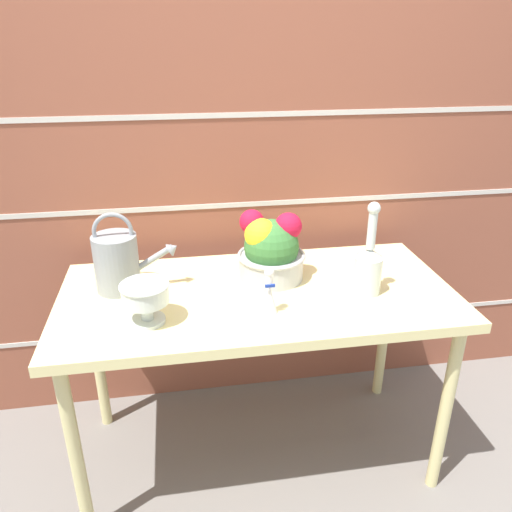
{
  "coord_description": "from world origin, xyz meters",
  "views": [
    {
      "loc": [
        -0.26,
        -1.52,
        1.57
      ],
      "look_at": [
        0.0,
        0.03,
        0.86
      ],
      "focal_mm": 35.0,
      "sensor_mm": 36.0,
      "label": 1
    }
  ],
  "objects_px": {
    "watering_can": "(118,261)",
    "glass_decanter": "(368,265)",
    "figurine_vase": "(269,295)",
    "flower_planter": "(271,250)",
    "crystal_pedestal_bowl": "(145,296)"
  },
  "relations": [
    {
      "from": "watering_can",
      "to": "figurine_vase",
      "type": "relative_size",
      "value": 1.84
    },
    {
      "from": "crystal_pedestal_bowl",
      "to": "watering_can",
      "type": "bearing_deg",
      "value": 112.68
    },
    {
      "from": "crystal_pedestal_bowl",
      "to": "glass_decanter",
      "type": "bearing_deg",
      "value": 5.87
    },
    {
      "from": "watering_can",
      "to": "crystal_pedestal_bowl",
      "type": "distance_m",
      "value": 0.26
    },
    {
      "from": "crystal_pedestal_bowl",
      "to": "flower_planter",
      "type": "xyz_separation_m",
      "value": [
        0.44,
        0.24,
        0.02
      ]
    },
    {
      "from": "flower_planter",
      "to": "glass_decanter",
      "type": "distance_m",
      "value": 0.35
    },
    {
      "from": "watering_can",
      "to": "glass_decanter",
      "type": "bearing_deg",
      "value": -10.96
    },
    {
      "from": "watering_can",
      "to": "flower_planter",
      "type": "height_order",
      "value": "watering_can"
    },
    {
      "from": "crystal_pedestal_bowl",
      "to": "figurine_vase",
      "type": "bearing_deg",
      "value": -1.05
    },
    {
      "from": "watering_can",
      "to": "crystal_pedestal_bowl",
      "type": "height_order",
      "value": "watering_can"
    },
    {
      "from": "flower_planter",
      "to": "figurine_vase",
      "type": "distance_m",
      "value": 0.26
    },
    {
      "from": "watering_can",
      "to": "figurine_vase",
      "type": "height_order",
      "value": "watering_can"
    },
    {
      "from": "crystal_pedestal_bowl",
      "to": "flower_planter",
      "type": "height_order",
      "value": "flower_planter"
    },
    {
      "from": "watering_can",
      "to": "figurine_vase",
      "type": "xyz_separation_m",
      "value": [
        0.48,
        -0.25,
        -0.04
      ]
    },
    {
      "from": "watering_can",
      "to": "glass_decanter",
      "type": "xyz_separation_m",
      "value": [
        0.84,
        -0.16,
        -0.0
      ]
    }
  ]
}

